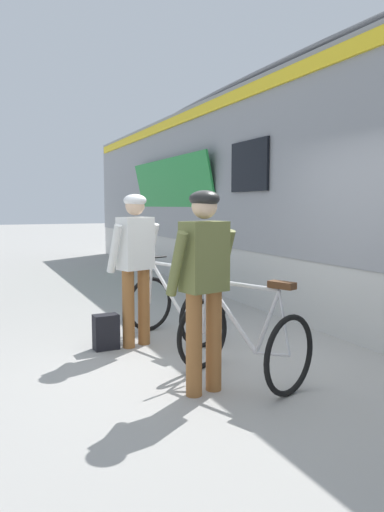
# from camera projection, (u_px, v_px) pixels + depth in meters

# --- Properties ---
(ground_plane) EXTENTS (80.00, 80.00, 0.00)m
(ground_plane) POSITION_uv_depth(u_px,v_px,m) (233.00, 367.00, 5.02)
(ground_plane) COLOR #A09E99
(train_car) EXTENTS (3.21, 20.75, 3.88)m
(train_car) POSITION_uv_depth(u_px,v_px,m) (360.00, 184.00, 7.73)
(train_car) COLOR gray
(train_car) RESTS_ON ground
(cyclist_near_in_olive) EXTENTS (0.65, 0.40, 1.76)m
(cyclist_near_in_olive) POSITION_uv_depth(u_px,v_px,m) (204.00, 273.00, 4.25)
(cyclist_near_in_olive) COLOR #935B2D
(cyclist_near_in_olive) RESTS_ON ground
(cyclist_far_in_white) EXTENTS (0.66, 0.44, 1.76)m
(cyclist_far_in_white) POSITION_uv_depth(u_px,v_px,m) (135.00, 256.00, 5.70)
(cyclist_far_in_white) COLOR #935B2D
(cyclist_far_in_white) RESTS_ON ground
(bicycle_near_silver) EXTENTS (1.05, 1.26, 0.99)m
(bicycle_near_silver) POSITION_uv_depth(u_px,v_px,m) (243.00, 339.00, 4.59)
(bicycle_near_silver) COLOR black
(bicycle_near_silver) RESTS_ON ground
(bicycle_far_white) EXTENTS (1.00, 1.24, 0.99)m
(bicycle_far_white) POSITION_uv_depth(u_px,v_px,m) (175.00, 306.00, 6.07)
(bicycle_far_white) COLOR black
(bicycle_far_white) RESTS_ON ground
(backpack_on_platform) EXTENTS (0.29, 0.19, 0.40)m
(backpack_on_platform) POSITION_uv_depth(u_px,v_px,m) (106.00, 332.00, 5.64)
(backpack_on_platform) COLOR black
(backpack_on_platform) RESTS_ON ground
(water_bottle_near_the_bikes) EXTENTS (0.07, 0.07, 0.24)m
(water_bottle_near_the_bikes) POSITION_uv_depth(u_px,v_px,m) (189.00, 328.00, 6.18)
(water_bottle_near_the_bikes) COLOR red
(water_bottle_near_the_bikes) RESTS_ON ground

